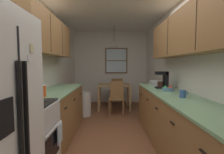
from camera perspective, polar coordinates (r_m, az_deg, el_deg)
name	(u,v)px	position (r m, az deg, el deg)	size (l,w,h in m)	color
ground_plane	(111,129)	(3.68, -0.40, -17.44)	(12.00, 12.00, 0.00)	brown
wall_left	(45,69)	(3.68, -21.97, 2.60)	(0.10, 9.00, 2.55)	silver
wall_right	(176,69)	(3.69, 21.09, 2.62)	(0.10, 9.00, 2.55)	silver
wall_back	(111,67)	(6.08, -0.48, 3.39)	(4.40, 0.10, 2.55)	silver
ceiling_slab	(111,3)	(3.64, -0.43, 23.97)	(4.40, 9.00, 0.08)	white
stove_range	(25,142)	(2.28, -27.72, -19.11)	(0.66, 0.65, 1.10)	silver
microwave_over_range	(10,35)	(2.19, -31.53, 12.28)	(0.39, 0.57, 0.34)	black
counter_left	(59,112)	(3.40, -17.83, -11.46)	(0.64, 1.88, 0.90)	olive
upper_cabinets_left	(48,36)	(3.32, -21.02, 12.86)	(0.33, 1.96, 0.67)	olive
counter_right	(176,124)	(2.82, 21.21, -14.87)	(0.64, 3.20, 0.90)	olive
upper_cabinets_right	(190,32)	(2.72, 25.22, 13.89)	(0.33, 2.88, 0.67)	olive
dining_table	(114,89)	(5.14, 0.74, -3.97)	(0.97, 0.71, 0.76)	#A87F51
dining_chair_near	(117,96)	(4.60, 1.63, -6.56)	(0.44, 0.44, 0.90)	olive
dining_chair_far	(116,90)	(5.72, 1.53, -4.46)	(0.45, 0.45, 0.90)	olive
pendant_light	(114,44)	(5.12, 0.75, 11.15)	(0.28, 0.28, 0.62)	black
back_window	(116,61)	(6.01, 1.48, 5.60)	(0.79, 0.05, 0.91)	brown
trash_bin	(85,104)	(4.56, -9.38, -9.19)	(0.35, 0.35, 0.61)	silver
storage_canister	(41,91)	(2.60, -23.02, -4.31)	(0.13, 0.13, 0.17)	#D84C19
dish_towel	(60,134)	(2.29, -17.42, -18.01)	(0.02, 0.16, 0.24)	silver
coffee_maker	(163,80)	(3.40, 17.09, -0.83)	(0.22, 0.18, 0.33)	black
mug_by_coffeemaker	(183,94)	(2.53, 23.06, -5.30)	(0.12, 0.09, 0.11)	#335999
fruit_bowl	(168,89)	(3.09, 18.56, -3.86)	(0.20, 0.20, 0.09)	#597F9E
dish_rack	(157,83)	(3.87, 15.29, -2.01)	(0.28, 0.34, 0.10)	silver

